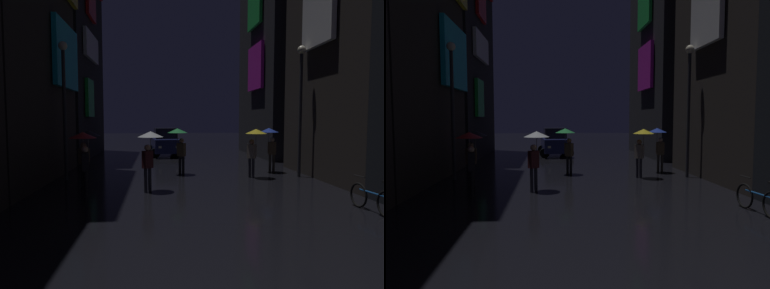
# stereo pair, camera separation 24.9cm
# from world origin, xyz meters

# --- Properties ---
(building_left_far) EXTENTS (4.25, 9.00, 15.59)m
(building_left_far) POSITION_xyz_m (-7.48, 22.50, 7.81)
(building_left_far) COLOR #232328
(building_left_far) RESTS_ON ground
(building_right_far) EXTENTS (4.25, 8.27, 19.48)m
(building_right_far) POSITION_xyz_m (7.48, 22.13, 9.75)
(building_right_far) COLOR #232328
(building_right_far) RESTS_ON ground
(pedestrian_midstreet_centre_clear) EXTENTS (0.90, 0.90, 2.12)m
(pedestrian_midstreet_centre_clear) POSITION_xyz_m (-1.48, 10.61, 1.67)
(pedestrian_midstreet_centre_clear) COLOR #2D2D38
(pedestrian_midstreet_centre_clear) RESTS_ON ground
(pedestrian_foreground_right_black) EXTENTS (0.90, 0.90, 2.12)m
(pedestrian_foreground_right_black) POSITION_xyz_m (-3.84, 11.76, 1.67)
(pedestrian_foreground_right_black) COLOR black
(pedestrian_foreground_right_black) RESTS_ON ground
(pedestrian_far_right_red) EXTENTS (0.90, 0.90, 2.12)m
(pedestrian_far_right_red) POSITION_xyz_m (-3.61, 10.12, 1.67)
(pedestrian_far_right_red) COLOR black
(pedestrian_far_right_red) RESTS_ON ground
(pedestrian_foreground_left_green) EXTENTS (0.90, 0.90, 2.12)m
(pedestrian_foreground_left_green) POSITION_xyz_m (-0.23, 14.20, 1.67)
(pedestrian_foreground_left_green) COLOR black
(pedestrian_foreground_left_green) RESTS_ON ground
(pedestrian_near_crossing_yellow) EXTENTS (0.90, 0.90, 2.12)m
(pedestrian_near_crossing_yellow) POSITION_xyz_m (2.96, 12.99, 1.67)
(pedestrian_near_crossing_yellow) COLOR #2D2D38
(pedestrian_near_crossing_yellow) RESTS_ON ground
(pedestrian_midstreet_left_blue) EXTENTS (0.90, 0.90, 2.12)m
(pedestrian_midstreet_left_blue) POSITION_xyz_m (4.13, 14.44, 1.67)
(pedestrian_midstreet_left_blue) COLOR #38332D
(pedestrian_midstreet_left_blue) RESTS_ON ground
(bicycle_parked_at_storefront) EXTENTS (0.22, 1.82, 0.96)m
(bicycle_parked_at_storefront) POSITION_xyz_m (4.60, 7.27, 0.39)
(bicycle_parked_at_storefront) COLOR black
(bicycle_parked_at_storefront) RESTS_ON ground
(car_distant) EXTENTS (2.48, 4.26, 1.92)m
(car_distant) POSITION_xyz_m (-0.65, 22.36, 0.93)
(car_distant) COLOR navy
(car_distant) RESTS_ON ground
(streetlamp_left_far) EXTENTS (0.36, 0.36, 5.69)m
(streetlamp_left_far) POSITION_xyz_m (-5.00, 13.26, 3.54)
(streetlamp_left_far) COLOR #2D2D33
(streetlamp_left_far) RESTS_ON ground
(streetlamp_right_far) EXTENTS (0.36, 0.36, 5.70)m
(streetlamp_right_far) POSITION_xyz_m (5.00, 13.04, 3.55)
(streetlamp_right_far) COLOR #2D2D33
(streetlamp_right_far) RESTS_ON ground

